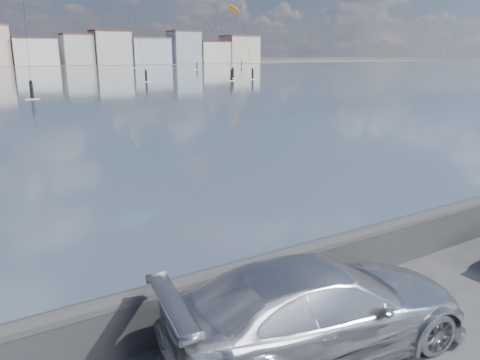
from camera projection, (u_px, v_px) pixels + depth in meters
The scene contains 3 objects.
seawall at pixel (231, 288), 8.58m from camera, with size 400.00×0.36×1.08m.
car_silver at pixel (319, 307), 7.61m from camera, with size 2.13×5.25×1.52m, color silver.
kitesurfer_14 at pixel (234, 10), 164.69m from camera, with size 8.36×13.63×21.28m.
Camera 1 is at (-3.95, -3.96, 4.77)m, focal length 35.00 mm.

